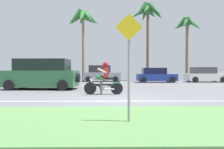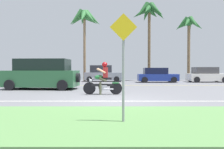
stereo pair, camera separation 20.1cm
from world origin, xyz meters
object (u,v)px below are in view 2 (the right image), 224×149
at_px(motorcyclist, 103,81).
at_px(parked_car_2, 157,75).
at_px(suv_nearby, 43,75).
at_px(parked_car_1, 103,74).
at_px(palm_tree_0, 189,27).
at_px(parked_car_3, 207,75).
at_px(palm_tree_2, 150,14).
at_px(palm_tree_1, 85,20).
at_px(parked_car_0, 50,75).
at_px(street_sign, 124,57).

height_order(motorcyclist, parked_car_2, motorcyclist).
bearing_deg(suv_nearby, parked_car_1, 69.03).
distance_m(parked_car_1, palm_tree_0, 11.01).
bearing_deg(parked_car_3, palm_tree_2, 152.36).
height_order(palm_tree_0, palm_tree_1, palm_tree_1).
xyz_separation_m(motorcyclist, parked_car_1, (-0.51, 12.16, 0.09)).
bearing_deg(parked_car_2, palm_tree_2, 94.99).
height_order(motorcyclist, palm_tree_2, palm_tree_2).
distance_m(motorcyclist, palm_tree_1, 14.61).
relative_size(parked_car_0, palm_tree_1, 0.55).
distance_m(parked_car_1, parked_car_3, 10.42).
height_order(palm_tree_0, street_sign, palm_tree_0).
relative_size(parked_car_0, parked_car_2, 1.12).
bearing_deg(palm_tree_0, street_sign, -112.55).
xyz_separation_m(motorcyclist, palm_tree_0, (9.04, 13.92, 5.28)).
bearing_deg(palm_tree_2, palm_tree_0, 2.20).
distance_m(parked_car_3, palm_tree_0, 6.09).
height_order(parked_car_2, palm_tree_0, palm_tree_0).
bearing_deg(street_sign, palm_tree_0, 67.45).
bearing_deg(palm_tree_1, parked_car_2, -18.57).
height_order(motorcyclist, suv_nearby, suv_nearby).
distance_m(palm_tree_1, street_sign, 20.16).
xyz_separation_m(parked_car_1, parked_car_2, (5.37, -1.50, -0.11)).
bearing_deg(parked_car_2, palm_tree_1, 161.43).
xyz_separation_m(suv_nearby, parked_car_2, (8.85, 7.59, -0.27)).
xyz_separation_m(motorcyclist, palm_tree_2, (4.59, 13.75, 6.71)).
height_order(parked_car_2, palm_tree_2, palm_tree_2).
xyz_separation_m(suv_nearby, palm_tree_1, (1.49, 10.07, 5.65)).
bearing_deg(palm_tree_0, parked_car_0, -165.58).
relative_size(motorcyclist, palm_tree_1, 0.25).
xyz_separation_m(parked_car_1, palm_tree_0, (9.55, 1.77, 5.19)).
xyz_separation_m(parked_car_3, palm_tree_1, (-12.35, 2.14, 5.89)).
height_order(parked_car_1, parked_car_3, parked_car_1).
relative_size(parked_car_0, palm_tree_2, 0.49).
xyz_separation_m(parked_car_1, palm_tree_1, (-2.00, 0.98, 5.81)).
height_order(palm_tree_0, palm_tree_2, palm_tree_2).
xyz_separation_m(suv_nearby, parked_car_1, (3.48, 9.09, -0.15)).
height_order(parked_car_2, parked_car_3, parked_car_3).
relative_size(suv_nearby, parked_car_2, 1.24).
relative_size(parked_car_1, palm_tree_0, 0.54).
distance_m(motorcyclist, parked_car_1, 12.17).
bearing_deg(motorcyclist, parked_car_1, 92.42).
distance_m(parked_car_1, parked_car_2, 5.58).
bearing_deg(suv_nearby, parked_car_0, 101.98).
xyz_separation_m(parked_car_1, street_sign, (1.23, -18.27, 0.77)).
bearing_deg(parked_car_0, suv_nearby, -78.02).
bearing_deg(parked_car_3, suv_nearby, -150.19).
relative_size(suv_nearby, street_sign, 1.87).
bearing_deg(parked_car_2, parked_car_0, -177.35).
bearing_deg(parked_car_3, parked_car_1, 173.61).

